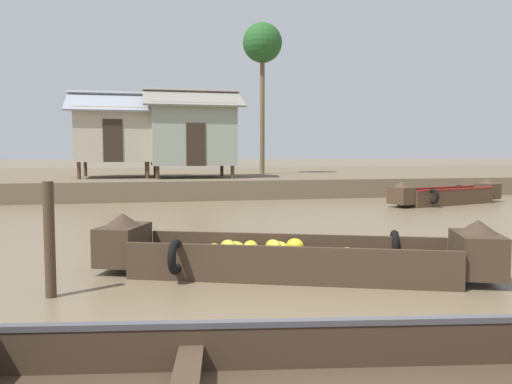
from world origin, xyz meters
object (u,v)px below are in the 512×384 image
(fishing_skiff_distant, at_px, (446,195))
(palm_tree_near, at_px, (262,46))
(stilt_house_mid_left, at_px, (192,134))
(stilt_house_left, at_px, (114,134))
(mooring_post, at_px, (49,240))
(banana_boat, at_px, (289,256))

(fishing_skiff_distant, xyz_separation_m, palm_tree_near, (-4.67, 9.68, 7.12))
(fishing_skiff_distant, xyz_separation_m, stilt_house_mid_left, (-8.69, 6.53, 2.41))
(stilt_house_left, relative_size, mooring_post, 2.57)
(banana_boat, relative_size, palm_tree_near, 0.77)
(palm_tree_near, bearing_deg, stilt_house_left, -161.71)
(fishing_skiff_distant, bearing_deg, mooring_post, -140.79)
(banana_boat, bearing_deg, stilt_house_left, 101.18)
(stilt_house_mid_left, xyz_separation_m, mooring_post, (-3.50, -16.47, -1.98))
(banana_boat, xyz_separation_m, stilt_house_mid_left, (0.10, 15.98, 2.44))
(mooring_post, bearing_deg, fishing_skiff_distant, 39.21)
(stilt_house_mid_left, height_order, palm_tree_near, palm_tree_near)
(fishing_skiff_distant, height_order, stilt_house_left, stilt_house_left)
(banana_boat, bearing_deg, mooring_post, -171.88)
(banana_boat, distance_m, fishing_skiff_distant, 12.91)
(fishing_skiff_distant, distance_m, stilt_house_mid_left, 11.13)
(stilt_house_left, bearing_deg, mooring_post, -90.32)
(fishing_skiff_distant, bearing_deg, stilt_house_left, 149.10)
(stilt_house_left, height_order, palm_tree_near, palm_tree_near)
(stilt_house_left, height_order, stilt_house_mid_left, stilt_house_mid_left)
(stilt_house_left, xyz_separation_m, mooring_post, (-0.10, -17.17, -1.98))
(stilt_house_left, xyz_separation_m, palm_tree_near, (7.41, 2.45, 4.71))
(fishing_skiff_distant, relative_size, mooring_post, 3.38)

